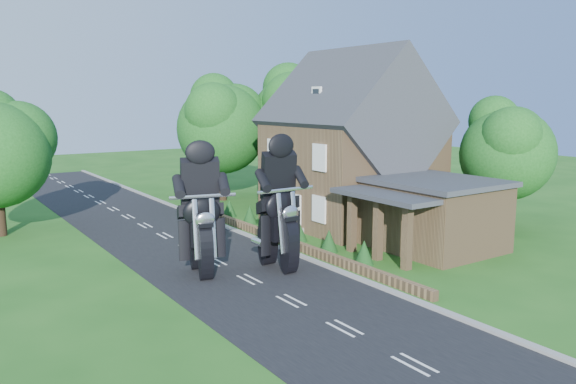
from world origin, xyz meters
TOP-DOWN VIEW (x-y plane):
  - ground at (0.00, 0.00)m, footprint 120.00×120.00m
  - road at (0.00, 0.00)m, footprint 7.00×80.00m
  - kerb at (3.65, 0.00)m, footprint 0.30×80.00m
  - garden_wall at (4.30, 5.00)m, footprint 0.30×22.00m
  - house at (10.49, 6.00)m, footprint 9.54×8.64m
  - annex at (9.87, -0.80)m, footprint 7.05×5.94m
  - tree_annex_side at (17.13, 0.10)m, footprint 5.64×5.20m
  - tree_house_right at (16.65, 8.62)m, footprint 6.51×6.00m
  - tree_behind_house at (14.18, 16.14)m, footprint 7.81×7.20m
  - tree_behind_left at (8.16, 17.13)m, footprint 6.94×6.40m
  - tree_far_road at (-6.86, 14.11)m, footprint 6.08×5.60m
  - shrub_a at (5.30, -1.00)m, footprint 0.90×0.90m
  - shrub_b at (5.30, 1.50)m, footprint 0.90×0.90m
  - shrub_c at (5.30, 4.00)m, footprint 0.90×0.90m
  - shrub_d at (5.30, 9.00)m, footprint 0.90×0.90m
  - shrub_e at (5.30, 11.50)m, footprint 0.90×0.90m
  - shrub_f at (5.30, 14.00)m, footprint 0.90×0.90m
  - motorcycle_lead at (1.76, 0.51)m, footprint 0.51×1.89m
  - motorcycle_follow at (-1.31, 1.65)m, footprint 0.87×1.87m

SIDE VIEW (x-z plane):
  - ground at x=0.00m, z-range 0.00..0.00m
  - road at x=0.00m, z-range 0.00..0.02m
  - kerb at x=3.65m, z-range 0.00..0.12m
  - garden_wall at x=4.30m, z-range 0.00..0.40m
  - shrub_a at x=5.30m, z-range 0.00..1.10m
  - shrub_b at x=5.30m, z-range 0.00..1.10m
  - shrub_c at x=5.30m, z-range 0.00..1.10m
  - shrub_d at x=5.30m, z-range 0.00..1.10m
  - shrub_e at x=5.30m, z-range 0.00..1.10m
  - shrub_f at x=5.30m, z-range 0.00..1.10m
  - motorcycle_follow at x=-1.31m, z-range 0.00..1.69m
  - motorcycle_lead at x=1.76m, z-range 0.00..1.75m
  - annex at x=9.87m, z-range 0.05..3.49m
  - house at x=10.49m, z-range -0.78..9.46m
  - tree_annex_side at x=17.13m, z-range 0.95..8.43m
  - tree_far_road at x=-6.86m, z-range 0.92..8.76m
  - tree_house_right at x=16.65m, z-range 0.99..9.39m
  - tree_behind_left at x=8.16m, z-range 1.15..10.31m
  - tree_behind_house at x=14.18m, z-range 1.19..11.27m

